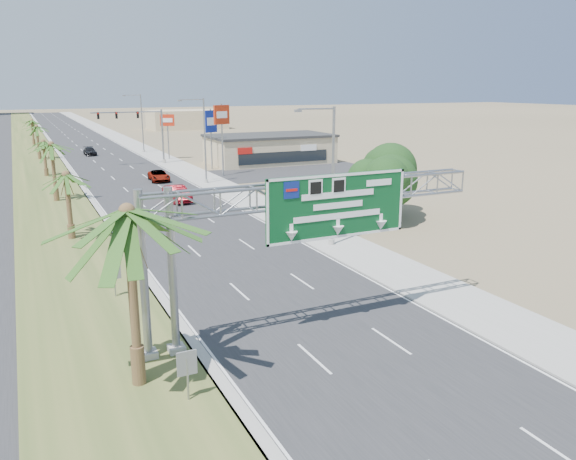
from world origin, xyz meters
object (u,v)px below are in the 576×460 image
Objects in this scene: car_right_lane at (159,176)px; pole_sign_blue at (211,124)px; car_left_lane at (134,216)px; pole_sign_red_near at (222,119)px; signal_mast at (149,132)px; car_far at (90,151)px; pole_sign_red_far at (167,123)px; sign_gantry at (303,206)px; car_mid_lane at (177,194)px; palm_near at (127,213)px; store_building at (270,150)px.

pole_sign_blue reaches higher than car_right_lane.
car_left_lane is 27.81m from pole_sign_red_near.
pole_sign_blue reaches higher than signal_mast.
car_far is 0.62× the size of pole_sign_red_far.
pole_sign_red_near is (15.60, 22.08, 6.52)m from car_left_lane.
sign_gantry is at bearing -85.18° from car_left_lane.
pole_sign_red_near is (6.14, -15.15, 2.43)m from signal_mast.
sign_gantry is at bearing -98.32° from car_mid_lane.
car_mid_lane is at bearing -91.56° from car_right_lane.
signal_mast is 2.17× the size of car_right_lane.
pole_sign_blue is (6.75, -8.71, 1.40)m from signal_mast.
palm_near is 1.88× the size of car_left_lane.
car_far is at bearing 112.64° from pole_sign_red_near.
car_right_lane is 31.91m from car_far.
pole_sign_red_near is (12.37, 46.89, 1.22)m from sign_gantry.
pole_sign_blue is (12.99, 53.34, 0.19)m from sign_gantry.
pole_sign_blue is (13.51, -24.48, 5.59)m from car_far.
pole_sign_red_far is (13.44, 41.89, 4.91)m from car_left_lane.
signal_mast is at bearing 85.11° from car_right_lane.
palm_near reaches higher than car_far.
store_building is 17.08m from pole_sign_red_far.
car_mid_lane is at bearing -131.43° from store_building.
car_right_lane is at bearing -82.44° from car_far.
car_left_lane is at bearing -107.78° from pole_sign_red_far.
store_building reaches higher than car_left_lane.
signal_mast reaches higher than car_left_lane.
pole_sign_red_far is at bearing 69.62° from car_left_lane.
car_left_lane is at bearing -119.62° from pole_sign_blue.
car_mid_lane is 1.03× the size of car_right_lane.
sign_gantry is 25.58m from car_left_lane.
store_building is at bearing 30.93° from car_right_lane.
pole_sign_red_far is at bearing 81.30° from sign_gantry.
car_right_lane is at bearing 80.79° from car_mid_lane.
car_left_lane is at bearing -129.65° from car_mid_lane.
sign_gantry reaches higher than car_right_lane.
car_left_lane is at bearing -104.43° from car_right_lane.
pole_sign_red_far is (-2.78, 13.36, -0.58)m from pole_sign_blue.
pole_sign_red_near reaches higher than palm_near.
car_left_lane is 0.94× the size of car_right_lane.
car_mid_lane is at bearing 72.90° from palm_near.
palm_near is at bearing -112.79° from pole_sign_red_near.
pole_sign_blue is at bearing 84.58° from pole_sign_red_near.
car_far is 16.25m from pole_sign_red_far.
car_left_lane is 0.53× the size of pole_sign_blue.
sign_gantry is 3.71× the size of car_far.
car_far is (7.61, 79.75, -6.27)m from palm_near.
pole_sign_red_near reaches higher than store_building.
sign_gantry is at bearing -103.68° from pole_sign_blue.
pole_sign_red_near is at bearing 75.22° from sign_gantry.
car_left_lane is (4.91, 26.74, -6.17)m from palm_near.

